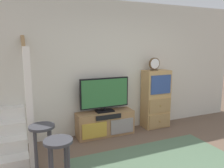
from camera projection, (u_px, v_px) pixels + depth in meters
name	position (u px, v px, depth m)	size (l,w,h in m)	color
back_wall	(114.00, 67.00, 4.67)	(6.40, 0.12, 2.70)	beige
media_console	(105.00, 123.00, 4.50)	(1.17, 0.38, 0.49)	#997047
television	(105.00, 94.00, 4.42)	(1.02, 0.22, 0.69)	black
side_cabinet	(156.00, 99.00, 4.92)	(0.58, 0.38, 1.28)	tan
desk_clock	(154.00, 64.00, 4.74)	(0.25, 0.08, 0.27)	#4C3823
bar_stool_near	(59.00, 155.00, 2.58)	(0.34, 0.34, 0.74)	#333338
bar_stool_far	(42.00, 140.00, 2.98)	(0.34, 0.34, 0.76)	#333338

